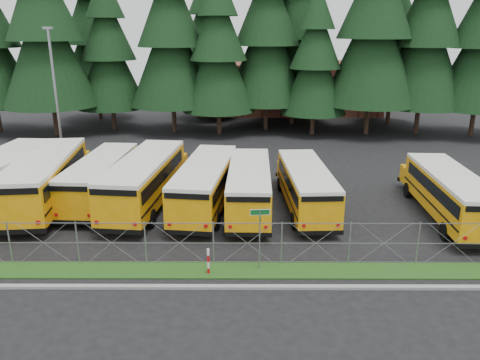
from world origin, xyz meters
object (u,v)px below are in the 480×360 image
object	(u,v)px
bus_6	(305,188)
bus_east	(447,195)
bus_4	(206,185)
bus_1	(48,180)
striped_bollard	(208,262)
bus_0	(3,182)
bus_3	(147,181)
street_sign	(260,226)
bus_2	(103,179)
bus_5	(249,188)
light_standard	(55,91)

from	to	relation	value
bus_6	bus_east	size ratio (longest dim) A/B	0.97
bus_4	bus_east	xyz separation A→B (m)	(13.29, -1.54, -0.05)
bus_1	striped_bollard	xyz separation A→B (m)	(10.00, -8.35, -0.91)
bus_0	bus_east	world-z (taller)	bus_0
bus_1	striped_bollard	world-z (taller)	bus_1
bus_3	bus_6	bearing A→B (deg)	2.45
bus_1	street_sign	distance (m)	14.54
bus_1	bus_2	world-z (taller)	bus_1
bus_3	bus_5	bearing A→B (deg)	-0.68
bus_1	bus_3	bearing A→B (deg)	-6.44
bus_4	bus_6	bearing A→B (deg)	4.99
bus_2	light_standard	distance (m)	11.54
bus_4	street_sign	distance (m)	8.00
bus_2	bus_0	bearing A→B (deg)	-163.86
bus_4	bus_1	bearing A→B (deg)	-176.04
street_sign	striped_bollard	xyz separation A→B (m)	(-2.18, -0.43, -1.43)
bus_0	bus_1	xyz separation A→B (m)	(2.38, 0.53, -0.04)
bus_4	light_standard	xyz separation A→B (m)	(-12.16, 10.23, 4.12)
bus_0	bus_3	world-z (taller)	bus_0
bus_1	light_standard	distance (m)	10.92
street_sign	bus_1	bearing A→B (deg)	146.97
bus_4	bus_east	bearing A→B (deg)	0.17
bus_3	bus_2	bearing A→B (deg)	170.54
bus_1	light_standard	world-z (taller)	light_standard
bus_6	bus_0	bearing A→B (deg)	176.98
bus_6	street_sign	distance (m)	7.87
bus_0	street_sign	bearing A→B (deg)	-23.04
light_standard	bus_2	bearing A→B (deg)	-57.35
bus_1	bus_6	bearing A→B (deg)	-8.22
bus_4	bus_3	bearing A→B (deg)	-179.58
bus_3	bus_5	size ratio (longest dim) A/B	1.11
bus_5	striped_bollard	distance (m)	7.84
bus_0	bus_5	size ratio (longest dim) A/B	1.17
bus_2	bus_5	world-z (taller)	bus_2
bus_east	light_standard	distance (m)	28.35
bus_6	light_standard	world-z (taller)	light_standard
bus_0	striped_bollard	size ratio (longest dim) A/B	9.85
bus_1	bus_2	size ratio (longest dim) A/B	1.14
bus_0	bus_1	size ratio (longest dim) A/B	1.03
bus_2	light_standard	world-z (taller)	light_standard
street_sign	bus_0	bearing A→B (deg)	153.10
bus_1	bus_4	distance (m)	9.38
bus_5	bus_east	distance (m)	10.88
bus_5	striped_bollard	xyz separation A→B (m)	(-1.85, -7.58, -0.72)
bus_1	bus_5	world-z (taller)	bus_1
bus_0	striped_bollard	xyz separation A→B (m)	(12.38, -7.82, -0.95)
bus_1	bus_6	world-z (taller)	bus_1
bus_3	bus_east	xyz separation A→B (m)	(16.83, -1.93, -0.13)
bus_5	striped_bollard	world-z (taller)	bus_5
bus_3	striped_bollard	size ratio (longest dim) A/B	9.32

